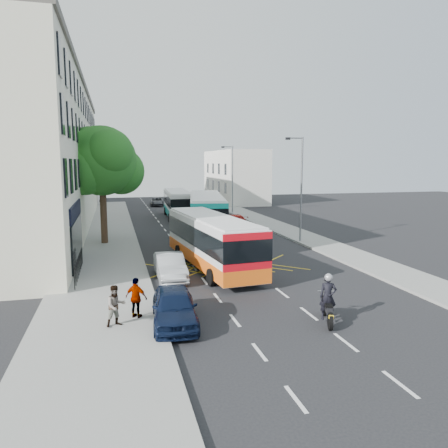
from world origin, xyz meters
TOP-DOWN VIEW (x-y plane):
  - ground at (0.00, 0.00)m, footprint 120.00×120.00m
  - pavement_left at (-8.50, 15.00)m, footprint 5.00×70.00m
  - pavement_right at (7.50, 15.00)m, footprint 3.00×70.00m
  - terrace_main at (-14.00, 24.49)m, footprint 8.30×45.00m
  - terrace_far at (-14.00, 55.00)m, footprint 8.00×20.00m
  - building_right at (11.00, 48.00)m, footprint 6.00×18.00m
  - street_tree at (-8.51, 14.97)m, footprint 6.30×5.70m
  - lamp_near at (6.20, 12.00)m, footprint 1.45×0.15m
  - lamp_far at (6.20, 32.00)m, footprint 1.45×0.15m
  - railings at (-9.70, 5.30)m, footprint 0.08×5.60m
  - bus_near at (-2.17, 5.82)m, footprint 3.68×11.24m
  - bus_mid at (0.09, 17.88)m, footprint 4.88×12.52m
  - bus_far at (-0.69, 29.84)m, footprint 3.07×10.92m
  - motorbike at (0.25, -4.11)m, footprint 0.92×2.16m
  - parked_car_blue at (-5.60, -2.82)m, footprint 2.02×4.32m
  - parked_car_silver at (-4.90, 3.95)m, footprint 1.45×4.13m
  - red_hatchback at (3.69, 21.93)m, footprint 1.99×4.21m
  - distant_car_grey at (-1.67, 43.83)m, footprint 2.13×4.30m
  - distant_car_dark at (5.50, 43.23)m, footprint 1.68×4.56m
  - pedestrian_near at (-7.79, -2.80)m, footprint 0.92×0.83m
  - pedestrian_far at (-7.00, -2.07)m, footprint 1.01×0.85m

SIDE VIEW (x-z plane):
  - ground at x=0.00m, z-range 0.00..0.00m
  - pavement_left at x=-8.50m, z-range 0.00..0.15m
  - pavement_right at x=7.50m, z-range 0.00..0.15m
  - distant_car_grey at x=-1.67m, z-range 0.00..1.17m
  - red_hatchback at x=3.69m, z-range 0.00..1.19m
  - parked_car_silver at x=-4.90m, z-range 0.00..1.36m
  - parked_car_blue at x=-5.60m, z-range 0.00..1.43m
  - railings at x=-9.70m, z-range 0.15..1.29m
  - distant_car_dark at x=5.50m, z-range 0.00..1.49m
  - pedestrian_near at x=-7.79m, z-range 0.15..1.72m
  - motorbike at x=0.25m, z-range -0.06..1.93m
  - pedestrian_far at x=-7.00m, z-range 0.15..1.76m
  - bus_far at x=-0.69m, z-range 0.08..3.12m
  - bus_near at x=-2.17m, z-range 0.08..3.18m
  - bus_mid at x=0.09m, z-range 0.09..3.53m
  - building_right at x=11.00m, z-range 0.00..8.00m
  - lamp_near at x=6.20m, z-range 0.62..8.62m
  - lamp_far at x=6.20m, z-range 0.62..8.62m
  - terrace_far at x=-14.00m, z-range 0.00..10.00m
  - street_tree at x=-8.51m, z-range 1.89..10.69m
  - terrace_main at x=-14.00m, z-range 0.01..13.51m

